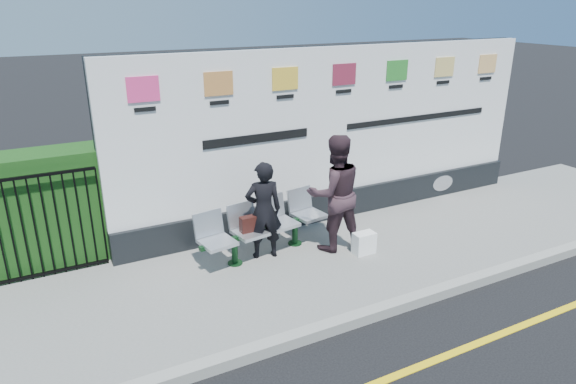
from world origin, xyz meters
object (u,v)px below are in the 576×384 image
at_px(woman_left, 264,210).
at_px(woman_right, 335,193).
at_px(billboard, 339,146).
at_px(bench, 266,240).

xyz_separation_m(woman_left, woman_right, (1.10, -0.24, 0.16)).
height_order(billboard, woman_left, billboard).
distance_m(billboard, bench, 2.25).
relative_size(billboard, woman_left, 5.28).
height_order(bench, woman_right, woman_right).
distance_m(billboard, woman_left, 2.13).
bearing_deg(woman_left, woman_right, -179.65).
relative_size(billboard, bench, 3.73).
bearing_deg(woman_left, bench, -121.88).
relative_size(bench, woman_left, 1.42).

